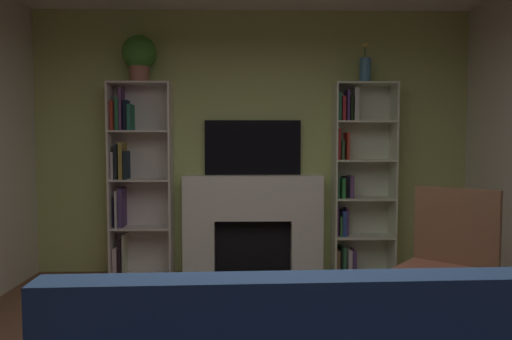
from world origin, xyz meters
TOP-DOWN VIEW (x-y plane):
  - wall_back_accent at (0.00, 2.79)m, footprint 4.74×0.06m
  - fireplace at (0.00, 2.64)m, footprint 1.57×0.52m
  - tv at (0.00, 2.73)m, footprint 1.02×0.06m
  - bookshelf_left at (-1.24, 2.65)m, footprint 0.64×0.29m
  - bookshelf_right at (1.09, 2.65)m, footprint 0.64×0.30m
  - potted_plant at (-1.17, 2.61)m, footprint 0.35×0.35m
  - vase_with_flowers at (1.17, 2.61)m, footprint 0.12×0.12m
  - armchair at (1.36, 0.97)m, footprint 0.84×0.84m

SIDE VIEW (x-z plane):
  - armchair at x=1.36m, z-range 0.00..1.07m
  - fireplace at x=0.00m, z-range 0.03..1.08m
  - bookshelf_right at x=1.09m, z-range -0.03..1.99m
  - bookshelf_left at x=-1.24m, z-range 0.01..2.03m
  - tv at x=0.00m, z-range 1.05..1.63m
  - wall_back_accent at x=0.00m, z-range 0.00..2.79m
  - vase_with_flowers at x=1.17m, z-range 1.95..2.36m
  - potted_plant at x=-1.17m, z-range 2.05..2.53m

